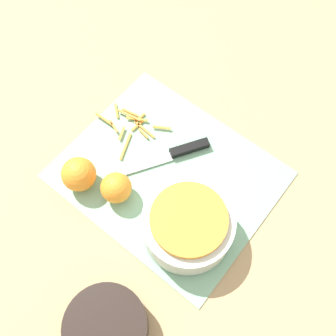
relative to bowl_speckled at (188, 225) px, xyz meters
The scene contains 8 objects.
ground_plane 0.15m from the bowl_speckled, 34.51° to the right, with size 4.00×4.00×0.00m, color tan.
cutting_board 0.14m from the bowl_speckled, 34.51° to the right, with size 0.45×0.37×0.01m.
bowl_speckled is the anchor object (origin of this frame).
bowl_dark 0.24m from the bowl_speckled, 89.73° to the left, with size 0.15×0.15×0.06m.
knife 0.19m from the bowl_speckled, 48.03° to the right, with size 0.13×0.20×0.02m.
orange_left 0.17m from the bowl_speckled, ahead, with size 0.07×0.07×0.07m.
orange_right 0.26m from the bowl_speckled, 12.38° to the left, with size 0.07×0.07×0.07m.
peel_pile 0.29m from the bowl_speckled, 24.95° to the right, with size 0.17×0.14×0.01m.
Camera 1 is at (-0.23, 0.28, 0.80)m, focal length 42.00 mm.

